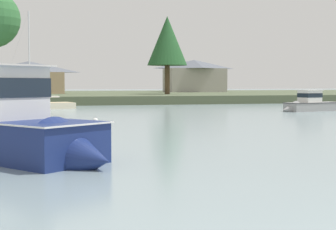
{
  "coord_description": "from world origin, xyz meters",
  "views": [
    {
      "loc": [
        -8.02,
        -6.57,
        2.81
      ],
      "look_at": [
        0.83,
        26.87,
        0.67
      ],
      "focal_mm": 54.27,
      "sensor_mm": 36.0,
      "label": 1
    }
  ],
  "objects": [
    {
      "name": "far_shore_bank",
      "position": [
        0.0,
        85.77,
        0.58
      ],
      "size": [
        230.61,
        53.91,
        1.16
      ],
      "primitive_type": "cube",
      "color": "#4C563D",
      "rests_on": "ground"
    },
    {
      "name": "sailboat_cream",
      "position": [
        -7.78,
        51.22,
        0.23
      ],
      "size": [
        8.72,
        4.67,
        11.16
      ],
      "color": "beige",
      "rests_on": "ground"
    },
    {
      "name": "cruiser_grey",
      "position": [
        19.15,
        39.94,
        0.47
      ],
      "size": [
        7.5,
        3.57,
        3.84
      ],
      "color": "gray",
      "rests_on": "ground"
    },
    {
      "name": "cruiser_navy",
      "position": [
        -8.92,
        13.45,
        0.8
      ],
      "size": [
        8.96,
        10.37,
        6.16
      ],
      "color": "navy",
      "rests_on": "ground"
    },
    {
      "name": "mooring_buoy_white",
      "position": [
        -3.61,
        31.26,
        0.07
      ],
      "size": [
        0.4,
        0.4,
        0.45
      ],
      "color": "white",
      "rests_on": "ground"
    },
    {
      "name": "shore_tree_right",
      "position": [
        12.48,
        71.36,
        9.51
      ],
      "size": [
        6.32,
        6.32,
        12.28
      ],
      "color": "brown",
      "rests_on": "far_shore_bank"
    },
    {
      "name": "cottage_hillside",
      "position": [
        23.35,
        91.19,
        4.48
      ],
      "size": [
        12.22,
        8.07,
        6.43
      ],
      "color": "#9E998E",
      "rests_on": "far_shore_bank"
    },
    {
      "name": "cottage_near_water",
      "position": [
        -8.74,
        80.55,
        3.93
      ],
      "size": [
        12.07,
        6.54,
        5.35
      ],
      "color": "tan",
      "rests_on": "far_shore_bank"
    }
  ]
}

